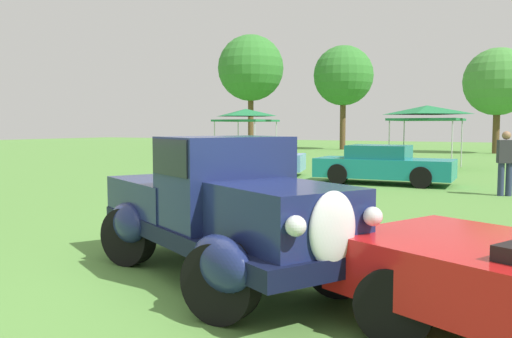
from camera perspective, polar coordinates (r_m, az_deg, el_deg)
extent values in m
plane|color=#568C3D|center=(6.32, -7.31, -12.24)|extent=(120.00, 120.00, 0.00)
cube|color=black|center=(6.52, -3.81, -6.61)|extent=(4.35, 3.23, 0.20)
cube|color=navy|center=(5.42, 2.59, -4.82)|extent=(1.87, 1.69, 0.60)
ellipsoid|color=silver|center=(4.81, 8.10, -6.31)|extent=(0.39, 0.53, 0.68)
cube|color=navy|center=(6.33, -3.35, -1.27)|extent=(1.52, 1.68, 1.04)
cube|color=black|center=(6.31, -3.36, 1.44)|extent=(1.46, 1.67, 0.40)
cube|color=navy|center=(7.51, -8.19, -2.85)|extent=(2.26, 2.09, 0.48)
ellipsoid|color=navy|center=(5.88, 8.76, -7.89)|extent=(0.98, 0.75, 0.52)
ellipsoid|color=navy|center=(5.06, -3.75, -9.90)|extent=(0.98, 0.75, 0.52)
ellipsoid|color=navy|center=(7.88, -3.37, -4.67)|extent=(0.98, 0.75, 0.52)
ellipsoid|color=navy|center=(7.29, -13.35, -5.54)|extent=(0.98, 0.75, 0.52)
sphere|color=silver|center=(5.06, 12.23, -4.90)|extent=(0.18, 0.18, 0.18)
sphere|color=silver|center=(4.48, 4.22, -6.02)|extent=(0.18, 0.18, 0.18)
cylinder|color=black|center=(5.92, 8.74, -9.60)|extent=(0.76, 0.24, 0.76)
cylinder|color=black|center=(5.11, -3.73, -11.85)|extent=(0.76, 0.24, 0.76)
cylinder|color=black|center=(7.91, -3.37, -5.96)|extent=(0.76, 0.24, 0.76)
cylinder|color=black|center=(7.32, -13.32, -6.93)|extent=(0.76, 0.24, 0.76)
cylinder|color=black|center=(6.01, 23.83, -10.22)|extent=(0.66, 0.20, 0.66)
cylinder|color=black|center=(4.76, 14.40, -13.85)|extent=(0.66, 0.20, 0.66)
cube|color=#669EDB|center=(20.04, -1.12, 0.78)|extent=(4.60, 2.84, 0.60)
cube|color=#517EAF|center=(20.05, -1.60, 2.21)|extent=(2.23, 1.92, 0.44)
cylinder|color=black|center=(19.03, 2.11, 0.03)|extent=(0.64, 0.22, 0.64)
cylinder|color=black|center=(19.66, -5.31, 0.16)|extent=(0.64, 0.22, 0.64)
cube|color=teal|center=(17.48, 13.37, 0.10)|extent=(4.29, 1.90, 0.60)
cube|color=#146A6E|center=(17.49, 12.86, 1.75)|extent=(1.92, 1.54, 0.44)
cylinder|color=black|center=(16.51, 17.04, -0.86)|extent=(0.64, 0.22, 0.64)
cylinder|color=black|center=(17.08, 8.66, -0.54)|extent=(0.64, 0.22, 0.64)
cylinder|color=#283351|center=(15.47, 24.44, -1.01)|extent=(0.16, 0.16, 0.86)
cylinder|color=#283351|center=(15.54, 25.14, -1.01)|extent=(0.16, 0.16, 0.86)
cube|color=#2D2D33|center=(15.46, 24.88, 1.68)|extent=(0.46, 0.37, 0.60)
sphere|color=#936B4C|center=(15.44, 24.93, 3.24)|extent=(0.22, 0.22, 0.22)
cylinder|color=#B7B7BC|center=(28.53, 2.16, 2.96)|extent=(0.05, 0.05, 2.05)
cylinder|color=#B7B7BC|center=(26.45, -0.14, 2.83)|extent=(0.05, 0.05, 2.05)
cylinder|color=#B7B7BC|center=(29.67, -1.90, 3.02)|extent=(0.05, 0.05, 2.05)
cylinder|color=#B7B7BC|center=(27.67, -4.40, 2.90)|extent=(0.05, 0.05, 2.05)
cube|color=#1E703D|center=(28.05, -1.07, 5.13)|extent=(2.61, 2.61, 0.10)
pyramid|color=#1E703D|center=(28.05, -1.07, 5.99)|extent=(2.56, 2.56, 0.38)
cylinder|color=#B7B7BC|center=(25.60, 20.88, 2.48)|extent=(0.05, 0.05, 2.05)
cylinder|color=#B7B7BC|center=(23.09, 19.98, 2.31)|extent=(0.05, 0.05, 2.05)
cylinder|color=#B7B7BC|center=(26.09, 15.33, 2.65)|extent=(0.05, 0.05, 2.05)
cylinder|color=#B7B7BC|center=(23.62, 13.86, 2.50)|extent=(0.05, 0.05, 2.05)
cube|color=#1E703D|center=(24.55, 17.57, 5.00)|extent=(2.83, 2.83, 0.10)
pyramid|color=#1E703D|center=(24.56, 17.60, 5.98)|extent=(2.77, 2.77, 0.38)
cylinder|color=brown|center=(43.01, -0.56, 5.44)|extent=(0.44, 0.44, 4.96)
sphere|color=#337A2D|center=(43.24, -0.56, 10.62)|extent=(5.18, 5.18, 5.18)
cylinder|color=brown|center=(42.59, 9.15, 5.04)|extent=(0.44, 0.44, 4.44)
sphere|color=#337A2D|center=(42.77, 9.21, 9.71)|extent=(4.61, 4.61, 4.61)
cylinder|color=brown|center=(39.26, 24.03, 4.08)|extent=(0.44, 0.44, 3.52)
sphere|color=#428938|center=(39.37, 24.17, 8.42)|extent=(4.44, 4.44, 4.44)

